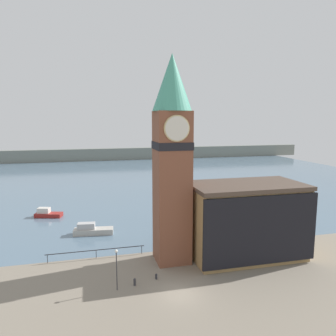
{
  "coord_description": "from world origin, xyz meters",
  "views": [
    {
      "loc": [
        -8.66,
        -29.01,
        17.25
      ],
      "look_at": [
        0.23,
        6.06,
        11.84
      ],
      "focal_mm": 35.0,
      "sensor_mm": 36.0,
      "label": 1
    }
  ],
  "objects_px": {
    "clock_tower": "(172,155)",
    "pier_building": "(246,220)",
    "boat_far": "(47,214)",
    "mooring_bollard_far": "(135,281)",
    "boat_near": "(92,230)",
    "lamp_post": "(117,262)",
    "mooring_bollard_near": "(156,276)"
  },
  "relations": [
    {
      "from": "pier_building",
      "to": "boat_far",
      "type": "xyz_separation_m",
      "value": [
        -26.24,
        24.07,
        -4.11
      ]
    },
    {
      "from": "boat_near",
      "to": "boat_far",
      "type": "bearing_deg",
      "value": 131.5
    },
    {
      "from": "pier_building",
      "to": "boat_near",
      "type": "xyz_separation_m",
      "value": [
        -18.75,
        12.97,
        -4.06
      ]
    },
    {
      "from": "mooring_bollard_far",
      "to": "clock_tower",
      "type": "bearing_deg",
      "value": 43.28
    },
    {
      "from": "boat_far",
      "to": "mooring_bollard_near",
      "type": "distance_m",
      "value": 30.68
    },
    {
      "from": "pier_building",
      "to": "boat_near",
      "type": "height_order",
      "value": "pier_building"
    },
    {
      "from": "pier_building",
      "to": "boat_near",
      "type": "relative_size",
      "value": 2.35
    },
    {
      "from": "mooring_bollard_far",
      "to": "lamp_post",
      "type": "height_order",
      "value": "lamp_post"
    },
    {
      "from": "pier_building",
      "to": "mooring_bollard_near",
      "type": "relative_size",
      "value": 22.59
    },
    {
      "from": "clock_tower",
      "to": "boat_far",
      "type": "bearing_deg",
      "value": 126.33
    },
    {
      "from": "pier_building",
      "to": "mooring_bollard_far",
      "type": "distance_m",
      "value": 15.86
    },
    {
      "from": "clock_tower",
      "to": "pier_building",
      "type": "distance_m",
      "value": 12.62
    },
    {
      "from": "boat_far",
      "to": "pier_building",
      "type": "bearing_deg",
      "value": -25.98
    },
    {
      "from": "mooring_bollard_far",
      "to": "boat_near",
      "type": "bearing_deg",
      "value": 103.31
    },
    {
      "from": "mooring_bollard_far",
      "to": "pier_building",
      "type": "bearing_deg",
      "value": 15.15
    },
    {
      "from": "pier_building",
      "to": "boat_near",
      "type": "bearing_deg",
      "value": 145.33
    },
    {
      "from": "lamp_post",
      "to": "mooring_bollard_far",
      "type": "bearing_deg",
      "value": 14.58
    },
    {
      "from": "boat_near",
      "to": "mooring_bollard_near",
      "type": "relative_size",
      "value": 9.6
    },
    {
      "from": "boat_far",
      "to": "clock_tower",
      "type": "bearing_deg",
      "value": -37.12
    },
    {
      "from": "mooring_bollard_near",
      "to": "mooring_bollard_far",
      "type": "xyz_separation_m",
      "value": [
        -2.48,
        -0.76,
        0.08
      ]
    },
    {
      "from": "boat_near",
      "to": "lamp_post",
      "type": "xyz_separation_m",
      "value": [
        2.14,
        -17.45,
        2.34
      ]
    },
    {
      "from": "clock_tower",
      "to": "boat_near",
      "type": "xyz_separation_m",
      "value": [
        -9.41,
        11.88,
        -12.47
      ]
    },
    {
      "from": "boat_far",
      "to": "boat_near",
      "type": "bearing_deg",
      "value": -39.44
    },
    {
      "from": "pier_building",
      "to": "lamp_post",
      "type": "bearing_deg",
      "value": -164.92
    },
    {
      "from": "clock_tower",
      "to": "mooring_bollard_near",
      "type": "bearing_deg",
      "value": -124.01
    },
    {
      "from": "pier_building",
      "to": "lamp_post",
      "type": "xyz_separation_m",
      "value": [
        -16.61,
        -4.48,
        -1.72
      ]
    },
    {
      "from": "mooring_bollard_near",
      "to": "mooring_bollard_far",
      "type": "height_order",
      "value": "mooring_bollard_far"
    },
    {
      "from": "boat_near",
      "to": "boat_far",
      "type": "relative_size",
      "value": 1.22
    },
    {
      "from": "clock_tower",
      "to": "boat_far",
      "type": "distance_m",
      "value": 31.16
    },
    {
      "from": "pier_building",
      "to": "mooring_bollard_far",
      "type": "xyz_separation_m",
      "value": [
        -14.74,
        -3.99,
        -4.28
      ]
    },
    {
      "from": "clock_tower",
      "to": "lamp_post",
      "type": "relative_size",
      "value": 5.71
    },
    {
      "from": "boat_far",
      "to": "lamp_post",
      "type": "relative_size",
      "value": 1.15
    }
  ]
}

